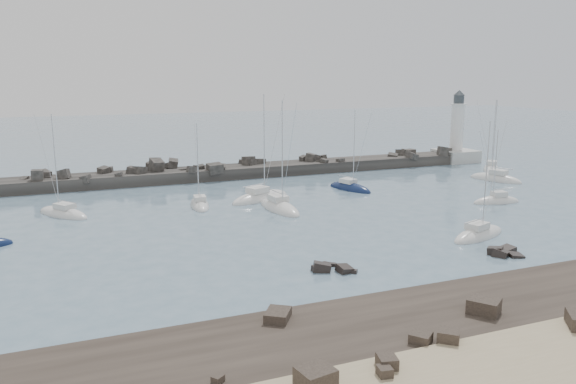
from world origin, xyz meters
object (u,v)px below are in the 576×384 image
at_px(sailboat_6, 478,236).
at_px(sailboat_8, 496,202).
at_px(lighthouse, 456,146).
at_px(sailboat_11, 491,170).
at_px(sailboat_5, 280,208).
at_px(sailboat_7, 350,189).
at_px(sailboat_1, 63,214).
at_px(sailboat_9, 496,180).
at_px(sailboat_4, 260,199).
at_px(sailboat_3, 200,205).

relative_size(sailboat_6, sailboat_8, 1.23).
xyz_separation_m(lighthouse, sailboat_11, (-1.03, -11.24, -2.94)).
xyz_separation_m(sailboat_5, sailboat_8, (28.23, -7.41, -0.00)).
height_order(sailboat_8, sailboat_11, sailboat_11).
relative_size(sailboat_5, sailboat_6, 1.13).
xyz_separation_m(sailboat_5, sailboat_7, (14.36, 7.94, -0.01)).
xyz_separation_m(sailboat_8, sailboat_11, (17.56, 20.75, 0.01)).
distance_m(sailboat_1, sailboat_9, 65.24).
height_order(sailboat_5, sailboat_11, sailboat_5).
relative_size(sailboat_4, sailboat_7, 1.21).
bearing_deg(sailboat_8, sailboat_6, -137.86).
bearing_deg(sailboat_6, lighthouse, 54.12).
distance_m(lighthouse, sailboat_4, 50.76).
distance_m(sailboat_1, sailboat_3, 16.63).
bearing_deg(sailboat_7, sailboat_6, -88.51).
xyz_separation_m(sailboat_3, sailboat_8, (37.21, -13.05, 0.01)).
xyz_separation_m(sailboat_6, sailboat_7, (-0.71, 27.26, -0.00)).
bearing_deg(sailboat_11, sailboat_7, -170.24).
bearing_deg(sailboat_6, sailboat_8, 42.14).
xyz_separation_m(sailboat_9, sailboat_11, (6.11, 7.93, 0.00)).
distance_m(sailboat_3, sailboat_11, 55.31).
xyz_separation_m(sailboat_1, sailboat_6, (40.60, -26.52, 0.01)).
height_order(sailboat_1, sailboat_7, sailboat_1).
bearing_deg(sailboat_3, sailboat_7, 5.62).
bearing_deg(sailboat_11, sailboat_6, -133.25).
xyz_separation_m(sailboat_1, sailboat_9, (65.22, -1.79, 0.02)).
relative_size(lighthouse, sailboat_11, 1.07).
bearing_deg(sailboat_11, sailboat_3, -172.00).
distance_m(lighthouse, sailboat_3, 59.00).
height_order(sailboat_4, sailboat_7, sailboat_4).
bearing_deg(lighthouse, sailboat_5, -152.29).
xyz_separation_m(sailboat_6, sailboat_11, (30.72, 32.66, 0.02)).
height_order(sailboat_1, sailboat_9, sailboat_9).
distance_m(sailboat_6, sailboat_9, 34.89).
xyz_separation_m(sailboat_4, sailboat_8, (28.64, -13.64, -0.01)).
xyz_separation_m(sailboat_4, sailboat_7, (14.77, 1.71, -0.02)).
height_order(sailboat_4, sailboat_11, sailboat_4).
relative_size(sailboat_1, sailboat_6, 1.00).
bearing_deg(sailboat_1, sailboat_8, -15.20).
height_order(sailboat_3, sailboat_8, sailboat_3).
height_order(lighthouse, sailboat_4, sailboat_4).
distance_m(sailboat_8, sailboat_9, 17.19).
bearing_deg(sailboat_1, sailboat_5, -15.75).
height_order(sailboat_9, sailboat_11, sailboat_9).
bearing_deg(sailboat_8, sailboat_4, 154.53).
relative_size(lighthouse, sailboat_9, 1.04).
distance_m(sailboat_3, sailboat_7, 23.45).
bearing_deg(sailboat_8, lighthouse, 59.84).
distance_m(sailboat_4, sailboat_8, 31.72).
relative_size(sailboat_3, sailboat_6, 0.88).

